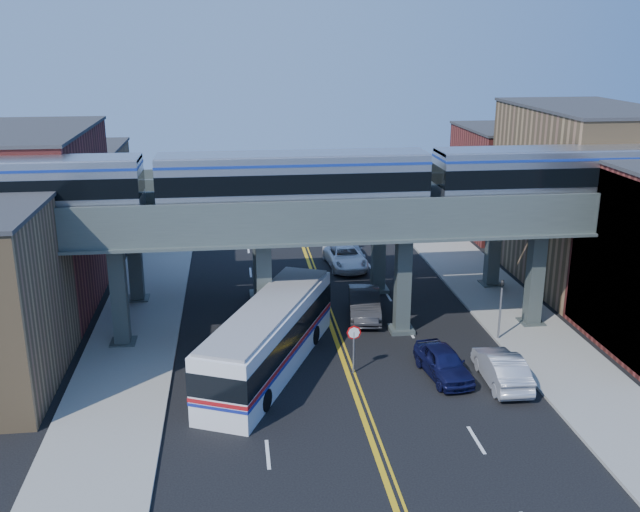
% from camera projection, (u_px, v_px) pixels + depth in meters
% --- Properties ---
extents(ground, '(120.00, 120.00, 0.00)m').
position_uv_depth(ground, '(358.00, 401.00, 34.00)').
color(ground, black).
rests_on(ground, ground).
extents(sidewalk_west, '(5.00, 70.00, 0.16)m').
position_uv_depth(sidewalk_west, '(137.00, 329.00, 42.11)').
color(sidewalk_west, gray).
rests_on(sidewalk_west, ground).
extents(sidewalk_east, '(5.00, 70.00, 0.16)m').
position_uv_depth(sidewalk_east, '(510.00, 312.00, 44.80)').
color(sidewalk_east, gray).
rests_on(sidewalk_east, ground).
extents(building_west_b, '(8.00, 14.00, 11.00)m').
position_uv_depth(building_west_b, '(30.00, 219.00, 45.37)').
color(building_west_b, maroon).
rests_on(building_west_b, ground).
extents(building_west_c, '(8.00, 10.00, 8.00)m').
position_uv_depth(building_west_c, '(74.00, 198.00, 58.14)').
color(building_west_c, '#91724B').
rests_on(building_west_c, ground).
extents(building_east_b, '(8.00, 14.00, 12.00)m').
position_uv_depth(building_east_b, '(581.00, 196.00, 49.55)').
color(building_east_b, '#91724B').
rests_on(building_east_b, ground).
extents(building_east_c, '(8.00, 10.00, 9.00)m').
position_uv_depth(building_east_c, '(510.00, 181.00, 62.31)').
color(building_east_c, maroon).
rests_on(building_east_c, ground).
extents(mural_panel, '(0.10, 9.50, 9.50)m').
position_uv_depth(mural_panel, '(614.00, 269.00, 38.08)').
color(mural_panel, teal).
rests_on(mural_panel, ground).
extents(elevated_viaduct_near, '(52.00, 3.60, 7.40)m').
position_uv_depth(elevated_viaduct_near, '(335.00, 227.00, 39.66)').
color(elevated_viaduct_near, '#404B49').
rests_on(elevated_viaduct_near, ground).
extents(elevated_viaduct_far, '(52.00, 3.60, 7.40)m').
position_uv_depth(elevated_viaduct_far, '(319.00, 200.00, 46.30)').
color(elevated_viaduct_far, '#404B49').
rests_on(elevated_viaduct_far, ground).
extents(transit_train, '(45.27, 2.84, 3.30)m').
position_uv_depth(transit_train, '(293.00, 180.00, 38.59)').
color(transit_train, black).
rests_on(transit_train, elevated_viaduct_near).
extents(stop_sign, '(0.76, 0.09, 2.63)m').
position_uv_depth(stop_sign, '(354.00, 341.00, 36.36)').
color(stop_sign, slate).
rests_on(stop_sign, ground).
extents(traffic_signal, '(0.15, 0.18, 4.10)m').
position_uv_depth(traffic_signal, '(501.00, 303.00, 40.08)').
color(traffic_signal, slate).
rests_on(traffic_signal, ground).
extents(transit_bus, '(7.88, 13.15, 3.37)m').
position_uv_depth(transit_bus, '(269.00, 338.00, 36.81)').
color(transit_bus, white).
rests_on(transit_bus, ground).
extents(car_lane_a, '(2.39, 4.77, 1.56)m').
position_uv_depth(car_lane_a, '(443.00, 362.00, 36.26)').
color(car_lane_a, '#10123A').
rests_on(car_lane_a, ground).
extents(car_lane_b, '(2.52, 5.48, 1.74)m').
position_uv_depth(car_lane_b, '(364.00, 304.00, 43.94)').
color(car_lane_b, '#2C2B2E').
rests_on(car_lane_b, ground).
extents(car_lane_c, '(2.96, 5.79, 1.57)m').
position_uv_depth(car_lane_c, '(345.00, 257.00, 53.50)').
color(car_lane_c, white).
rests_on(car_lane_c, ground).
extents(car_lane_d, '(2.07, 4.98, 1.44)m').
position_uv_depth(car_lane_d, '(348.00, 250.00, 55.43)').
color(car_lane_d, silver).
rests_on(car_lane_d, ground).
extents(car_parked_curb, '(1.88, 4.97, 1.62)m').
position_uv_depth(car_parked_curb, '(502.00, 368.00, 35.56)').
color(car_parked_curb, '#AEAEB3').
rests_on(car_parked_curb, ground).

